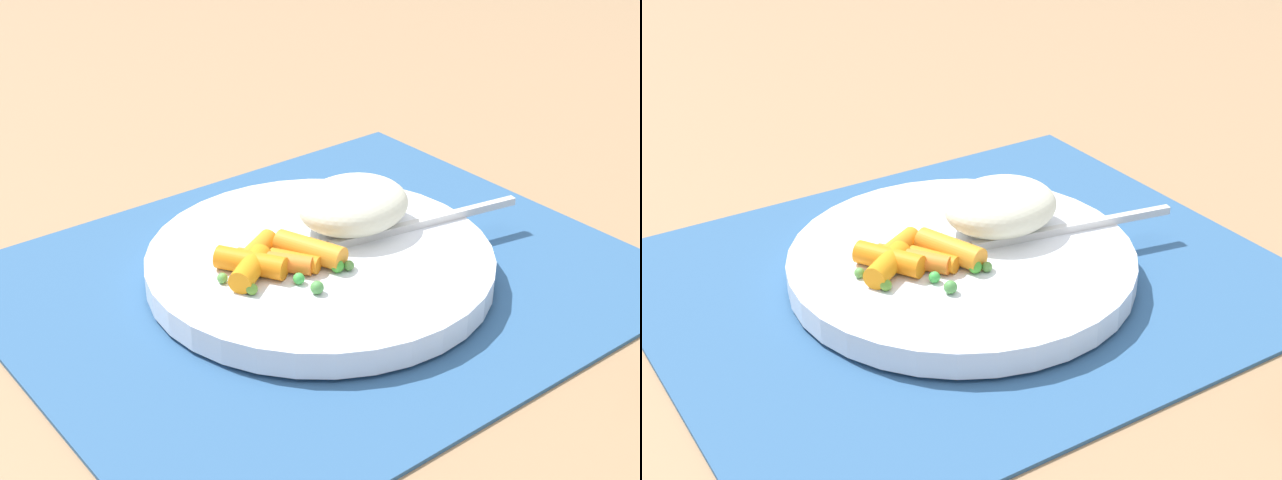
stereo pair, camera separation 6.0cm
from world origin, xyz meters
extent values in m
plane|color=#997551|center=(0.00, 0.00, 0.00)|extent=(2.40, 2.40, 0.00)
cube|color=#2D5684|center=(0.00, 0.00, 0.00)|extent=(0.45, 0.38, 0.01)
cylinder|color=white|center=(0.00, 0.00, 0.02)|extent=(0.25, 0.25, 0.02)
ellipsoid|color=beige|center=(-0.04, -0.02, 0.04)|extent=(0.09, 0.08, 0.04)
cylinder|color=orange|center=(0.04, 0.00, 0.03)|extent=(0.04, 0.05, 0.01)
cylinder|color=orange|center=(0.06, 0.00, 0.03)|extent=(0.04, 0.04, 0.02)
cylinder|color=orange|center=(0.04, -0.02, 0.03)|extent=(0.05, 0.03, 0.01)
cylinder|color=orange|center=(0.03, 0.01, 0.03)|extent=(0.03, 0.04, 0.01)
cylinder|color=orange|center=(0.01, 0.01, 0.03)|extent=(0.03, 0.06, 0.02)
cylinder|color=orange|center=(0.06, -0.01, 0.03)|extent=(0.04, 0.05, 0.02)
sphere|color=#4B9345|center=(0.04, 0.04, 0.03)|extent=(0.01, 0.01, 0.01)
sphere|color=#59902F|center=(0.07, 0.02, 0.03)|extent=(0.01, 0.01, 0.01)
sphere|color=green|center=(0.01, 0.03, 0.03)|extent=(0.01, 0.01, 0.01)
sphere|color=#558D3F|center=(0.00, 0.03, 0.03)|extent=(0.01, 0.01, 0.01)
sphere|color=green|center=(0.06, 0.00, 0.03)|extent=(0.01, 0.01, 0.01)
sphere|color=green|center=(0.05, -0.02, 0.03)|extent=(0.01, 0.01, 0.01)
sphere|color=green|center=(0.00, 0.02, 0.03)|extent=(0.01, 0.01, 0.01)
sphere|color=green|center=(0.04, 0.03, 0.03)|extent=(0.01, 0.01, 0.01)
sphere|color=#3E8F35|center=(0.06, 0.00, 0.03)|extent=(0.01, 0.01, 0.01)
sphere|color=#569844|center=(0.08, -0.01, 0.03)|extent=(0.01, 0.01, 0.01)
cube|color=silver|center=(0.02, 0.00, 0.03)|extent=(0.05, 0.02, 0.01)
cube|color=silver|center=(-0.09, 0.02, 0.03)|extent=(0.16, 0.04, 0.01)
camera|label=1|loc=(0.36, 0.46, 0.36)|focal=52.53mm
camera|label=2|loc=(0.32, 0.50, 0.36)|focal=52.53mm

